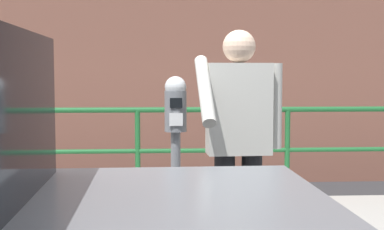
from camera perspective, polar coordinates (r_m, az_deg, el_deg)
name	(u,v)px	position (r m, az deg, el deg)	size (l,w,h in m)	color
parking_meter	(176,135)	(3.87, -1.74, -2.09)	(0.16, 0.17, 1.43)	slate
pedestrian_at_meter	(239,134)	(3.89, 4.96, -2.03)	(0.64, 0.60, 1.76)	black
background_railing	(138,135)	(6.12, -5.77, -2.12)	(24.06, 0.06, 1.07)	#1E602D
backdrop_wall	(143,57)	(7.97, -5.22, 6.16)	(32.00, 0.50, 3.68)	brown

